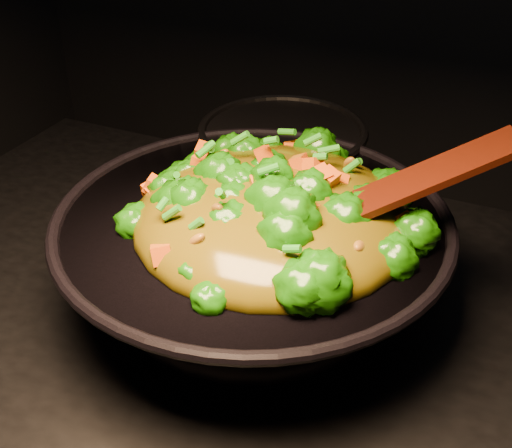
% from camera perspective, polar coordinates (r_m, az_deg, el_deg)
% --- Properties ---
extents(wok, '(0.56, 0.56, 0.13)m').
position_cam_1_polar(wok, '(0.79, -0.30, -3.33)').
color(wok, black).
rests_on(wok, stovetop).
extents(stir_fry, '(0.35, 0.35, 0.11)m').
position_cam_1_polar(stir_fry, '(0.71, 1.53, 3.80)').
color(stir_fry, '#1A6607').
rests_on(stir_fry, wok).
extents(spatula, '(0.28, 0.20, 0.13)m').
position_cam_1_polar(spatula, '(0.70, 10.67, 2.28)').
color(spatula, '#3D1408').
rests_on(spatula, wok).
extents(back_pot, '(0.29, 0.29, 0.14)m').
position_cam_1_polar(back_pot, '(0.98, 2.30, 5.07)').
color(back_pot, black).
rests_on(back_pot, stovetop).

